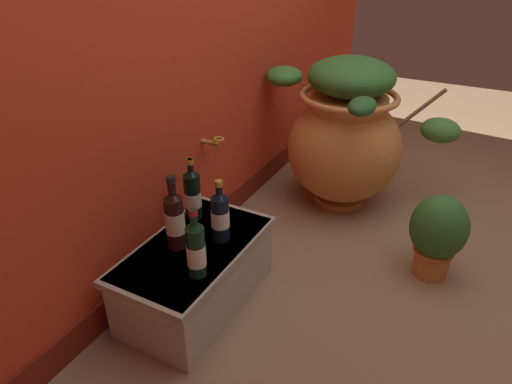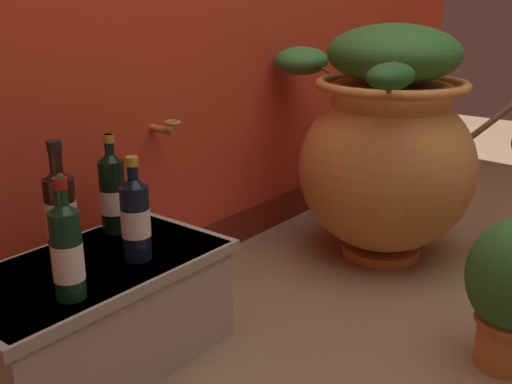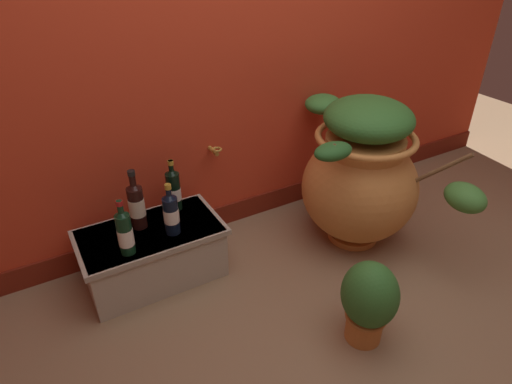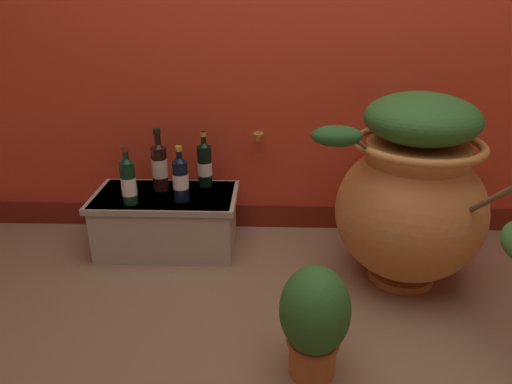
# 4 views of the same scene
# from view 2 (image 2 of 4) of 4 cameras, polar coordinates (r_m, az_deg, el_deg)

# --- Properties ---
(ground_plane) EXTENTS (7.00, 7.00, 0.00)m
(ground_plane) POSITION_cam_2_polar(r_m,az_deg,el_deg) (1.87, 20.57, -14.72)
(ground_plane) COLOR #896B4C
(terracotta_urn) EXTENTS (0.82, 1.10, 0.88)m
(terracotta_urn) POSITION_cam_2_polar(r_m,az_deg,el_deg) (2.33, 12.21, 4.14)
(terracotta_urn) COLOR #CC7F3D
(terracotta_urn) RESTS_ON ground_plane
(stone_ledge) EXTENTS (0.73, 0.41, 0.30)m
(stone_ledge) POSITION_cam_2_polar(r_m,az_deg,el_deg) (1.73, -14.76, -10.61)
(stone_ledge) COLOR #B2A893
(stone_ledge) RESTS_ON ground_plane
(wine_bottle_left) EXTENTS (0.08, 0.08, 0.33)m
(wine_bottle_left) POSITION_cam_2_polar(r_m,az_deg,el_deg) (1.65, -17.66, -1.77)
(wine_bottle_left) COLOR black
(wine_bottle_left) RESTS_ON stone_ledge
(wine_bottle_middle) EXTENTS (0.08, 0.08, 0.29)m
(wine_bottle_middle) POSITION_cam_2_polar(r_m,az_deg,el_deg) (1.83, -13.18, 0.12)
(wine_bottle_middle) COLOR black
(wine_bottle_middle) RESTS_ON stone_ledge
(wine_bottle_right) EXTENTS (0.07, 0.07, 0.29)m
(wine_bottle_right) POSITION_cam_2_polar(r_m,az_deg,el_deg) (1.46, -17.17, -5.06)
(wine_bottle_right) COLOR black
(wine_bottle_right) RESTS_ON stone_ledge
(wine_bottle_back) EXTENTS (0.08, 0.08, 0.28)m
(wine_bottle_back) POSITION_cam_2_polar(r_m,az_deg,el_deg) (1.63, -11.14, -2.15)
(wine_bottle_back) COLOR black
(wine_bottle_back) RESTS_ON stone_ledge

